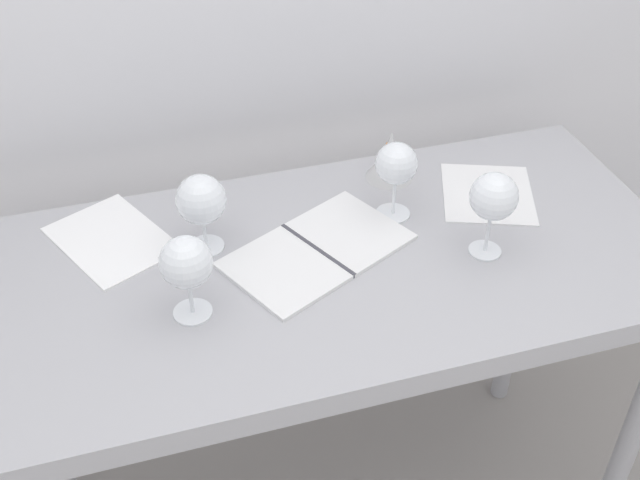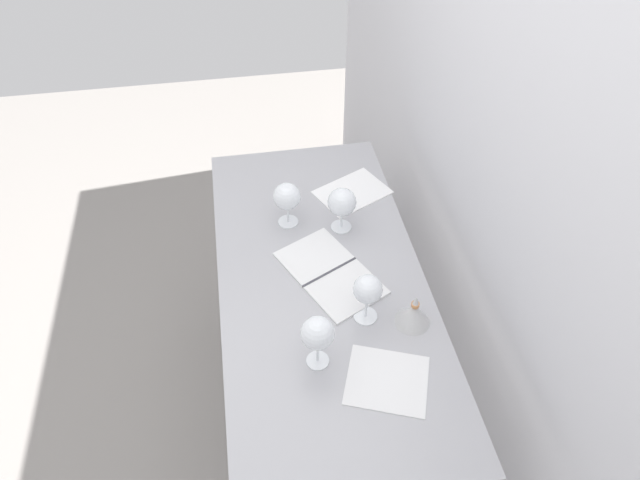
{
  "view_description": "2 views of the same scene",
  "coord_description": "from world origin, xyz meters",
  "px_view_note": "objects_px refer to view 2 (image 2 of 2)",
  "views": [
    {
      "loc": [
        -0.35,
        -1.12,
        1.88
      ],
      "look_at": [
        -0.02,
        -0.04,
        0.98
      ],
      "focal_mm": 44.37,
      "sensor_mm": 36.0,
      "label": 1
    },
    {
      "loc": [
        1.15,
        -0.21,
        2.24
      ],
      "look_at": [
        -0.07,
        0.0,
        0.99
      ],
      "focal_mm": 31.3,
      "sensor_mm": 36.0,
      "label": 2
    }
  ],
  "objects_px": {
    "wine_glass_near_left": "(287,197)",
    "tasting_sheet_lower": "(387,380)",
    "open_notebook": "(330,273)",
    "decanter_funnel": "(414,314)",
    "wine_glass_far_left": "(342,203)",
    "wine_glass_near_right": "(318,334)",
    "tasting_sheet_upper": "(352,192)",
    "wine_glass_far_right": "(368,290)"
  },
  "relations": [
    {
      "from": "tasting_sheet_upper",
      "to": "decanter_funnel",
      "type": "distance_m",
      "value": 0.61
    },
    {
      "from": "wine_glass_near_left",
      "to": "wine_glass_far_right",
      "type": "bearing_deg",
      "value": 21.24
    },
    {
      "from": "wine_glass_near_right",
      "to": "tasting_sheet_upper",
      "type": "distance_m",
      "value": 0.75
    },
    {
      "from": "open_notebook",
      "to": "wine_glass_far_right",
      "type": "bearing_deg",
      "value": -4.33
    },
    {
      "from": "wine_glass_far_right",
      "to": "decanter_funnel",
      "type": "xyz_separation_m",
      "value": [
        0.04,
        0.13,
        -0.08
      ]
    },
    {
      "from": "wine_glass_far_right",
      "to": "decanter_funnel",
      "type": "height_order",
      "value": "wine_glass_far_right"
    },
    {
      "from": "wine_glass_near_left",
      "to": "wine_glass_far_left",
      "type": "height_order",
      "value": "wine_glass_near_left"
    },
    {
      "from": "open_notebook",
      "to": "decanter_funnel",
      "type": "bearing_deg",
      "value": 16.26
    },
    {
      "from": "tasting_sheet_lower",
      "to": "wine_glass_near_right",
      "type": "bearing_deg",
      "value": -96.71
    },
    {
      "from": "wine_glass_far_right",
      "to": "wine_glass_near_left",
      "type": "xyz_separation_m",
      "value": [
        -0.45,
        -0.17,
        -0.01
      ]
    },
    {
      "from": "wine_glass_far_right",
      "to": "wine_glass_far_left",
      "type": "xyz_separation_m",
      "value": [
        -0.39,
        0.0,
        -0.01
      ]
    },
    {
      "from": "tasting_sheet_lower",
      "to": "open_notebook",
      "type": "bearing_deg",
      "value": -147.49
    },
    {
      "from": "tasting_sheet_upper",
      "to": "wine_glass_far_left",
      "type": "bearing_deg",
      "value": -49.32
    },
    {
      "from": "wine_glass_far_right",
      "to": "wine_glass_near_left",
      "type": "bearing_deg",
      "value": -158.76
    },
    {
      "from": "wine_glass_far_right",
      "to": "tasting_sheet_upper",
      "type": "xyz_separation_m",
      "value": [
        -0.57,
        0.08,
        -0.12
      ]
    },
    {
      "from": "open_notebook",
      "to": "decanter_funnel",
      "type": "height_order",
      "value": "decanter_funnel"
    },
    {
      "from": "open_notebook",
      "to": "tasting_sheet_lower",
      "type": "distance_m",
      "value": 0.42
    },
    {
      "from": "wine_glass_near_right",
      "to": "wine_glass_near_left",
      "type": "bearing_deg",
      "value": -179.21
    },
    {
      "from": "wine_glass_far_right",
      "to": "wine_glass_far_left",
      "type": "relative_size",
      "value": 1.03
    },
    {
      "from": "wine_glass_far_right",
      "to": "wine_glass_near_right",
      "type": "distance_m",
      "value": 0.21
    },
    {
      "from": "decanter_funnel",
      "to": "wine_glass_far_right",
      "type": "bearing_deg",
      "value": -107.43
    },
    {
      "from": "wine_glass_near_left",
      "to": "tasting_sheet_lower",
      "type": "xyz_separation_m",
      "value": [
        0.67,
        0.18,
        -0.11
      ]
    },
    {
      "from": "wine_glass_far_left",
      "to": "tasting_sheet_upper",
      "type": "height_order",
      "value": "wine_glass_far_left"
    },
    {
      "from": "wine_glass_near_right",
      "to": "tasting_sheet_lower",
      "type": "relative_size",
      "value": 0.82
    },
    {
      "from": "tasting_sheet_lower",
      "to": "wine_glass_far_left",
      "type": "bearing_deg",
      "value": -158.52
    },
    {
      "from": "wine_glass_far_right",
      "to": "wine_glass_far_left",
      "type": "height_order",
      "value": "wine_glass_far_right"
    },
    {
      "from": "wine_glass_far_left",
      "to": "tasting_sheet_lower",
      "type": "relative_size",
      "value": 0.75
    },
    {
      "from": "wine_glass_near_right",
      "to": "decanter_funnel",
      "type": "xyz_separation_m",
      "value": [
        -0.09,
        0.3,
        -0.09
      ]
    },
    {
      "from": "wine_glass_near_right",
      "to": "open_notebook",
      "type": "height_order",
      "value": "wine_glass_near_right"
    },
    {
      "from": "tasting_sheet_lower",
      "to": "decanter_funnel",
      "type": "bearing_deg",
      "value": 166.54
    },
    {
      "from": "wine_glass_near_right",
      "to": "tasting_sheet_upper",
      "type": "relative_size",
      "value": 0.71
    },
    {
      "from": "wine_glass_far_left",
      "to": "open_notebook",
      "type": "distance_m",
      "value": 0.24
    },
    {
      "from": "wine_glass_near_left",
      "to": "open_notebook",
      "type": "relative_size",
      "value": 0.4
    },
    {
      "from": "tasting_sheet_lower",
      "to": "decanter_funnel",
      "type": "xyz_separation_m",
      "value": [
        -0.18,
        0.12,
        0.04
      ]
    },
    {
      "from": "wine_glass_near_right",
      "to": "tasting_sheet_lower",
      "type": "height_order",
      "value": "wine_glass_near_right"
    },
    {
      "from": "wine_glass_far_left",
      "to": "tasting_sheet_upper",
      "type": "xyz_separation_m",
      "value": [
        -0.18,
        0.08,
        -0.11
      ]
    },
    {
      "from": "wine_glass_near_left",
      "to": "decanter_funnel",
      "type": "xyz_separation_m",
      "value": [
        0.49,
        0.31,
        -0.08
      ]
    },
    {
      "from": "wine_glass_near_left",
      "to": "wine_glass_far_left",
      "type": "bearing_deg",
      "value": 72.39
    },
    {
      "from": "wine_glass_near_left",
      "to": "wine_glass_far_left",
      "type": "relative_size",
      "value": 1.01
    },
    {
      "from": "wine_glass_far_left",
      "to": "open_notebook",
      "type": "height_order",
      "value": "wine_glass_far_left"
    },
    {
      "from": "wine_glass_far_right",
      "to": "decanter_funnel",
      "type": "distance_m",
      "value": 0.16
    },
    {
      "from": "wine_glass_near_left",
      "to": "decanter_funnel",
      "type": "height_order",
      "value": "wine_glass_near_left"
    }
  ]
}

